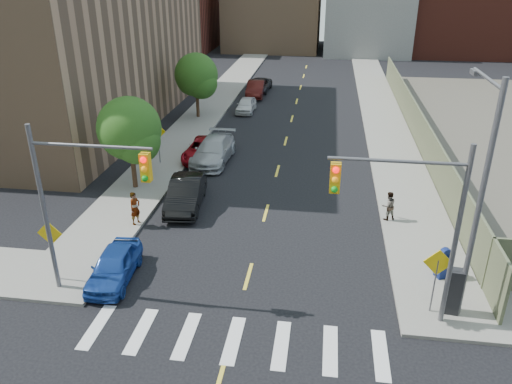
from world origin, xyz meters
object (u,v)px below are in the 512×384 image
(parked_car_blue, at_px, (114,266))
(parked_car_black, at_px, (186,193))
(parked_car_maroon, at_px, (256,89))
(pedestrian_east, at_px, (388,206))
(parked_car_grey, at_px, (259,85))
(payphone, at_px, (453,291))
(parked_car_white, at_px, (246,105))
(parked_car_red, at_px, (204,149))
(mailbox, at_px, (444,263))
(parked_car_silver, at_px, (213,151))
(pedestrian_west, at_px, (135,208))

(parked_car_blue, xyz_separation_m, parked_car_black, (1.11, 7.15, 0.12))
(parked_car_maroon, xyz_separation_m, pedestrian_east, (10.50, -25.44, 0.15))
(parked_car_grey, distance_m, payphone, 37.08)
(parked_car_grey, bearing_deg, parked_car_white, -87.01)
(parked_car_red, xyz_separation_m, pedestrian_east, (11.50, -7.62, 0.25))
(parked_car_maroon, bearing_deg, parked_car_blue, -94.83)
(parked_car_grey, bearing_deg, payphone, -67.63)
(parked_car_white, distance_m, payphone, 29.64)
(mailbox, height_order, payphone, payphone)
(parked_car_blue, distance_m, pedestrian_east, 13.67)
(parked_car_blue, distance_m, parked_car_red, 14.52)
(payphone, bearing_deg, parked_car_silver, 136.38)
(parked_car_red, xyz_separation_m, payphone, (13.13, -14.96, 0.41))
(parked_car_red, bearing_deg, parked_car_maroon, 87.91)
(parked_car_silver, height_order, parked_car_white, parked_car_silver)
(parked_car_silver, relative_size, payphone, 2.95)
(parked_car_red, distance_m, parked_car_silver, 0.93)
(mailbox, xyz_separation_m, pedestrian_east, (-1.79, 4.96, 0.11))
(parked_car_white, bearing_deg, parked_car_red, -94.22)
(parked_car_blue, bearing_deg, payphone, -5.92)
(parked_car_red, relative_size, pedestrian_west, 2.79)
(parked_car_blue, relative_size, parked_car_silver, 0.72)
(parked_car_white, relative_size, pedestrian_west, 2.20)
(parked_car_maroon, relative_size, pedestrian_west, 2.72)
(mailbox, bearing_deg, pedestrian_east, 86.27)
(pedestrian_east, bearing_deg, parked_car_black, -23.98)
(parked_car_black, height_order, parked_car_red, parked_car_black)
(parked_car_red, height_order, payphone, payphone)
(parked_car_blue, relative_size, pedestrian_east, 2.56)
(parked_car_silver, xyz_separation_m, pedestrian_east, (10.71, -7.14, 0.12))
(parked_car_maroon, bearing_deg, parked_car_grey, 87.47)
(parked_car_blue, xyz_separation_m, parked_car_red, (0.30, 14.52, -0.01))
(parked_car_black, relative_size, parked_car_silver, 0.88)
(parked_car_red, height_order, pedestrian_west, pedestrian_west)
(parked_car_blue, relative_size, payphone, 2.12)
(parked_car_maroon, relative_size, mailbox, 3.43)
(pedestrian_east, bearing_deg, parked_car_grey, -91.86)
(parked_car_white, relative_size, pedestrian_east, 2.46)
(parked_car_grey, distance_m, mailbox, 34.89)
(parked_car_black, xyz_separation_m, parked_car_silver, (-0.02, 6.89, 0.00))
(parked_car_blue, height_order, parked_car_silver, parked_car_silver)
(parked_car_red, height_order, pedestrian_east, pedestrian_east)
(parked_car_grey, bearing_deg, mailbox, -66.10)
(parked_car_black, relative_size, mailbox, 3.54)
(parked_car_silver, bearing_deg, pedestrian_east, -31.46)
(parked_car_silver, xyz_separation_m, payphone, (12.34, -14.48, 0.28))
(parked_car_red, bearing_deg, parked_car_blue, -90.08)
(parked_car_blue, relative_size, mailbox, 2.88)
(parked_car_white, relative_size, mailbox, 2.77)
(parked_car_black, height_order, parked_car_silver, same)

